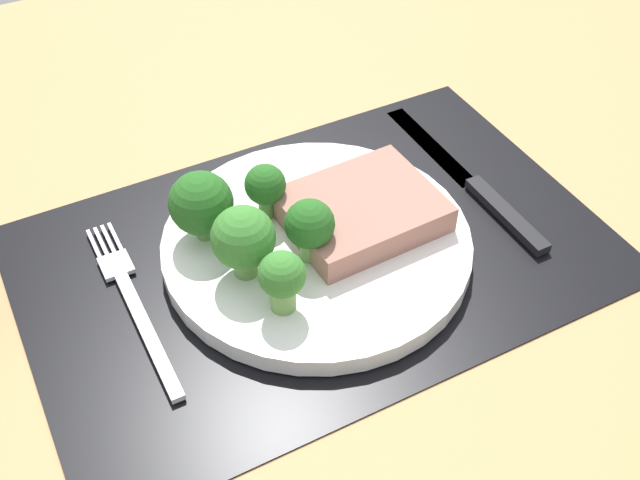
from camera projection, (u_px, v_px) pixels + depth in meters
The scene contains 11 objects.
ground_plane at pixel (317, 267), 64.73cm from camera, with size 140.00×110.00×3.00cm, color tan.
placemat at pixel (317, 253), 63.57cm from camera, with size 46.66×30.58×0.30cm, color black.
plate at pixel (317, 244), 62.91cm from camera, with size 24.87×24.87×1.60cm, color white.
steak at pixel (358, 207), 63.20cm from camera, with size 11.94×9.65×2.35cm, color #9E6B5B.
broccoli_center at pixel (282, 278), 54.98cm from camera, with size 3.46×3.46×5.16cm.
broccoli_front_edge at pixel (243, 239), 57.12cm from camera, with size 4.85×4.85×6.11cm.
broccoli_near_fork at pixel (201, 204), 60.15cm from camera, with size 5.08×5.08×5.97cm.
broccoli_back_left at pixel (265, 186), 62.09cm from camera, with size 3.34×3.34×4.94cm.
broccoli_near_steak at pixel (310, 226), 58.44cm from camera, with size 3.85×3.85×5.44cm.
fork at pixel (133, 302), 59.22cm from camera, with size 2.40×19.20×0.50cm.
knife at pixel (475, 185), 68.94cm from camera, with size 1.80×23.00×0.80cm.
Camera 1 is at (-20.55, -39.76, 45.31)cm, focal length 43.83 mm.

